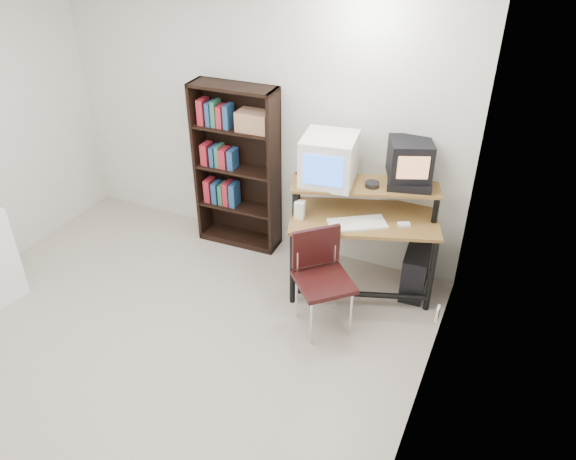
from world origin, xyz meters
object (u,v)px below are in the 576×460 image
at_px(crt_monitor, 329,160).
at_px(pc_tower, 415,271).
at_px(crt_tv, 410,159).
at_px(bookshelf, 238,165).
at_px(computer_desk, 363,220).
at_px(school_chair, 321,270).

distance_m(crt_monitor, pc_tower, 1.27).
bearing_deg(crt_tv, bookshelf, 157.62).
relative_size(computer_desk, pc_tower, 3.04).
height_order(crt_monitor, bookshelf, bookshelf).
distance_m(crt_monitor, crt_tv, 0.66).
bearing_deg(pc_tower, bookshelf, 171.78).
relative_size(crt_monitor, school_chair, 0.59).
xyz_separation_m(crt_monitor, pc_tower, (0.82, 0.11, -0.96)).
xyz_separation_m(computer_desk, bookshelf, (-1.34, 0.23, 0.15)).
relative_size(crt_tv, bookshelf, 0.27).
xyz_separation_m(computer_desk, school_chair, (-0.14, -0.60, -0.18)).
distance_m(school_chair, bookshelf, 1.49).
height_order(crt_monitor, pc_tower, crt_monitor).
relative_size(pc_tower, school_chair, 0.54).
relative_size(computer_desk, crt_tv, 3.15).
bearing_deg(school_chair, crt_monitor, 64.21).
xyz_separation_m(school_chair, bookshelf, (-1.19, 0.83, 0.32)).
relative_size(computer_desk, school_chair, 1.64).
height_order(crt_tv, pc_tower, crt_tv).
height_order(computer_desk, crt_monitor, crt_monitor).
bearing_deg(bookshelf, crt_monitor, -14.06).
height_order(crt_tv, bookshelf, bookshelf).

